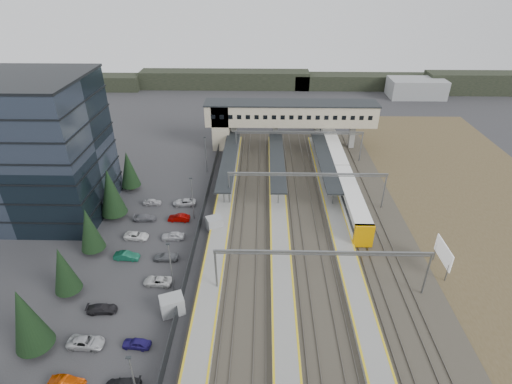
{
  "coord_description": "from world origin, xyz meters",
  "views": [
    {
      "loc": [
        4.2,
        -48.79,
        39.37
      ],
      "look_at": [
        2.92,
        12.58,
        4.0
      ],
      "focal_mm": 28.0,
      "sensor_mm": 36.0,
      "label": 1
    }
  ],
  "objects_px": {
    "relay_cabin_near": "(172,305)",
    "billboard": "(443,254)",
    "train": "(334,153)",
    "relay_cabin_far": "(215,224)",
    "footbridge": "(279,116)",
    "office_building": "(24,149)"
  },
  "relations": [
    {
      "from": "relay_cabin_near",
      "to": "footbridge",
      "type": "relative_size",
      "value": 0.09
    },
    {
      "from": "footbridge",
      "to": "train",
      "type": "bearing_deg",
      "value": -33.4
    },
    {
      "from": "relay_cabin_near",
      "to": "train",
      "type": "relative_size",
      "value": 0.06
    },
    {
      "from": "office_building",
      "to": "billboard",
      "type": "relative_size",
      "value": 4.38
    },
    {
      "from": "relay_cabin_near",
      "to": "billboard",
      "type": "xyz_separation_m",
      "value": [
        37.57,
        8.91,
        1.84
      ]
    },
    {
      "from": "relay_cabin_far",
      "to": "footbridge",
      "type": "bearing_deg",
      "value": 71.76
    },
    {
      "from": "relay_cabin_near",
      "to": "train",
      "type": "xyz_separation_m",
      "value": [
        27.35,
        45.81,
        0.97
      ]
    },
    {
      "from": "relay_cabin_far",
      "to": "footbridge",
      "type": "relative_size",
      "value": 0.08
    },
    {
      "from": "footbridge",
      "to": "billboard",
      "type": "distance_m",
      "value": 50.56
    },
    {
      "from": "relay_cabin_near",
      "to": "relay_cabin_far",
      "type": "height_order",
      "value": "relay_cabin_near"
    },
    {
      "from": "train",
      "to": "relay_cabin_near",
      "type": "bearing_deg",
      "value": -120.83
    },
    {
      "from": "office_building",
      "to": "train",
      "type": "xyz_separation_m",
      "value": [
        56.0,
        21.89,
        -9.98
      ]
    },
    {
      "from": "office_building",
      "to": "relay_cabin_far",
      "type": "distance_m",
      "value": 34.31
    },
    {
      "from": "office_building",
      "to": "relay_cabin_far",
      "type": "height_order",
      "value": "office_building"
    },
    {
      "from": "billboard",
      "to": "office_building",
      "type": "bearing_deg",
      "value": 167.23
    },
    {
      "from": "train",
      "to": "billboard",
      "type": "height_order",
      "value": "billboard"
    },
    {
      "from": "footbridge",
      "to": "train",
      "type": "relative_size",
      "value": 0.63
    },
    {
      "from": "footbridge",
      "to": "relay_cabin_near",
      "type": "bearing_deg",
      "value": -105.59
    },
    {
      "from": "footbridge",
      "to": "office_building",
      "type": "bearing_deg",
      "value": -145.53
    },
    {
      "from": "relay_cabin_far",
      "to": "footbridge",
      "type": "xyz_separation_m",
      "value": [
        11.65,
        35.34,
        6.76
      ]
    },
    {
      "from": "footbridge",
      "to": "train",
      "type": "height_order",
      "value": "footbridge"
    },
    {
      "from": "relay_cabin_far",
      "to": "train",
      "type": "xyz_separation_m",
      "value": [
        23.95,
        27.23,
        1.04
      ]
    }
  ]
}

